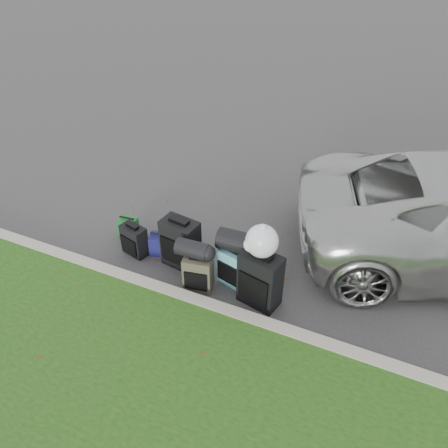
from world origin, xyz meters
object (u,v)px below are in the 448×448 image
at_px(tote_green, 128,228).
at_px(suitcase_small_black, 134,240).
at_px(suitcase_teal, 233,267).
at_px(suitcase_large_black_right, 260,280).
at_px(tote_navy, 160,244).
at_px(suitcase_olive, 198,273).
at_px(suitcase_large_black_left, 181,243).

bearing_deg(tote_green, suitcase_small_black, -49.63).
bearing_deg(suitcase_teal, tote_green, -174.66).
height_order(suitcase_large_black_right, tote_green, suitcase_large_black_right).
xyz_separation_m(suitcase_small_black, tote_navy, (0.35, 0.17, -0.09)).
bearing_deg(suitcase_olive, suitcase_teal, 26.04).
height_order(suitcase_large_black_left, suitcase_large_black_right, suitcase_large_black_right).
height_order(suitcase_large_black_left, suitcase_olive, suitcase_large_black_left).
distance_m(suitcase_olive, tote_green, 1.70).
bearing_deg(suitcase_small_black, tote_green, 151.36).
bearing_deg(suitcase_large_black_right, tote_navy, -178.91).
bearing_deg(suitcase_small_black, suitcase_olive, 1.85).
xyz_separation_m(suitcase_large_black_left, tote_green, (-1.12, 0.24, -0.23)).
bearing_deg(tote_navy, suitcase_large_black_left, -27.97).
bearing_deg(suitcase_large_black_left, tote_navy, 176.23).
bearing_deg(suitcase_large_black_right, suitcase_small_black, -172.67).
bearing_deg(suitcase_small_black, suitcase_teal, 15.30).
relative_size(suitcase_small_black, tote_navy, 1.52).
height_order(suitcase_teal, tote_green, suitcase_teal).
relative_size(suitcase_small_black, suitcase_large_black_right, 0.62).
relative_size(suitcase_large_black_right, tote_navy, 2.47).
relative_size(suitcase_large_black_left, suitcase_large_black_right, 0.95).
bearing_deg(suitcase_small_black, tote_navy, 39.79).
bearing_deg(suitcase_teal, suitcase_small_black, -165.35).
height_order(suitcase_teal, tote_navy, suitcase_teal).
relative_size(suitcase_small_black, suitcase_large_black_left, 0.64).
bearing_deg(suitcase_olive, suitcase_small_black, 156.36).
bearing_deg(tote_navy, suitcase_olive, -43.00).
bearing_deg(suitcase_small_black, suitcase_large_black_right, 9.76).
xyz_separation_m(suitcase_olive, tote_navy, (-0.89, 0.45, -0.11)).
distance_m(suitcase_large_black_left, suitcase_large_black_right, 1.37).
height_order(suitcase_large_black_left, suitcase_teal, suitcase_large_black_left).
bearing_deg(suitcase_olive, suitcase_large_black_left, 131.48).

